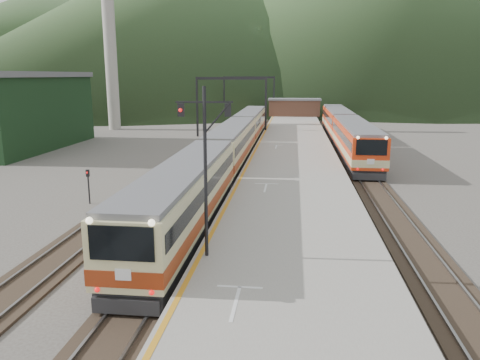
# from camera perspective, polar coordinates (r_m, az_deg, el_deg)

# --- Properties ---
(track_main) EXTENTS (2.60, 200.00, 0.23)m
(track_main) POSITION_cam_1_polar(r_m,az_deg,el_deg) (48.81, -0.07, 3.05)
(track_main) COLOR black
(track_main) RESTS_ON ground
(track_far) EXTENTS (2.60, 200.00, 0.23)m
(track_far) POSITION_cam_1_polar(r_m,az_deg,el_deg) (49.63, -5.82, 3.15)
(track_far) COLOR black
(track_far) RESTS_ON ground
(track_second) EXTENTS (2.60, 200.00, 0.23)m
(track_second) POSITION_cam_1_polar(r_m,az_deg,el_deg) (48.87, 13.47, 2.71)
(track_second) COLOR black
(track_second) RESTS_ON ground
(platform) EXTENTS (8.00, 100.00, 1.00)m
(platform) POSITION_cam_1_polar(r_m,az_deg,el_deg) (46.45, 6.53, 3.02)
(platform) COLOR gray
(platform) RESTS_ON ground
(gantry_near) EXTENTS (9.55, 0.25, 8.00)m
(gantry_near) POSITION_cam_1_polar(r_m,az_deg,el_deg) (63.42, -1.09, 10.29)
(gantry_near) COLOR black
(gantry_near) RESTS_ON ground
(gantry_far) EXTENTS (9.55, 0.25, 8.00)m
(gantry_far) POSITION_cam_1_polar(r_m,az_deg,el_deg) (88.24, 1.09, 10.96)
(gantry_far) COLOR black
(gantry_far) RESTS_ON ground
(smokestack) EXTENTS (1.80, 1.80, 30.00)m
(smokestack) POSITION_cam_1_polar(r_m,az_deg,el_deg) (75.34, -15.67, 17.39)
(smokestack) COLOR #9E998E
(smokestack) RESTS_ON ground
(station_shed) EXTENTS (9.40, 4.40, 3.10)m
(station_shed) POSITION_cam_1_polar(r_m,az_deg,el_deg) (85.99, 6.64, 8.83)
(station_shed) COLOR #513124
(station_shed) RESTS_ON platform
(hill_a) EXTENTS (180.00, 180.00, 60.00)m
(hill_a) POSITION_cam_1_polar(r_m,az_deg,el_deg) (204.14, -6.76, 18.73)
(hill_a) COLOR #344E29
(hill_a) RESTS_ON ground
(hill_b) EXTENTS (220.00, 220.00, 75.00)m
(hill_b) POSITION_cam_1_polar(r_m,az_deg,el_deg) (240.85, 13.06, 19.36)
(hill_b) COLOR #344E29
(hill_b) RESTS_ON ground
(hill_d) EXTENTS (200.00, 200.00, 55.00)m
(hill_d) POSITION_cam_1_polar(r_m,az_deg,el_deg) (278.45, -21.13, 15.84)
(hill_d) COLOR #344E29
(hill_d) RESTS_ON ground
(main_train) EXTENTS (2.72, 55.80, 3.32)m
(main_train) POSITION_cam_1_polar(r_m,az_deg,el_deg) (42.74, -0.98, 4.14)
(main_train) COLOR #C6BE85
(main_train) RESTS_ON track_main
(second_train) EXTENTS (2.84, 38.73, 3.47)m
(second_train) POSITION_cam_1_polar(r_m,az_deg,el_deg) (56.30, 12.64, 5.99)
(second_train) COLOR red
(second_train) RESTS_ON track_second
(signal_mast) EXTENTS (2.20, 0.37, 6.83)m
(signal_mast) POSITION_cam_1_polar(r_m,az_deg,el_deg) (18.36, -4.27, 3.03)
(signal_mast) COLOR black
(signal_mast) RESTS_ON platform
(short_signal_b) EXTENTS (0.22, 0.16, 2.27)m
(short_signal_b) POSITION_cam_1_polar(r_m,az_deg,el_deg) (40.90, -4.92, 3.11)
(short_signal_b) COLOR black
(short_signal_b) RESTS_ON ground
(short_signal_c) EXTENTS (0.25, 0.21, 2.27)m
(short_signal_c) POSITION_cam_1_polar(r_m,az_deg,el_deg) (31.85, -18.00, -0.22)
(short_signal_c) COLOR black
(short_signal_c) RESTS_ON ground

